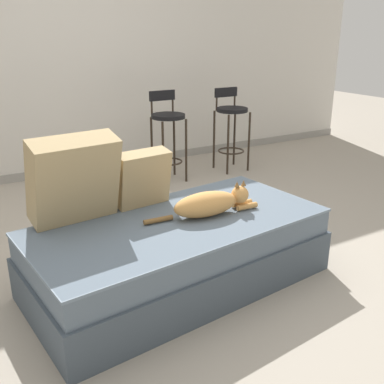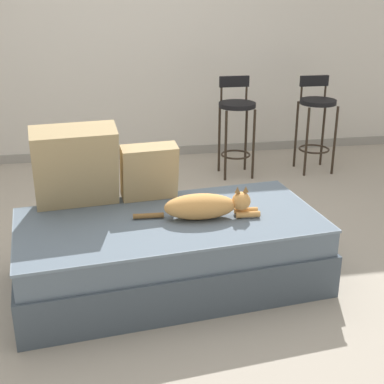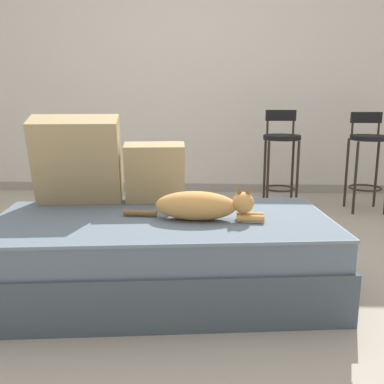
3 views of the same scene
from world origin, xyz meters
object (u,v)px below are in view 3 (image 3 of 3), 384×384
cat (202,206)px  bar_stool_by_doorway (368,151)px  couch (163,256)px  bar_stool_near_window (281,150)px  throw_pillow_corner (77,160)px  throw_pillow_middle (155,173)px

cat → bar_stool_by_doorway: size_ratio=0.82×
couch → bar_stool_near_window: (0.88, 1.87, 0.34)m
cat → bar_stool_near_window: size_ratio=0.81×
cat → throw_pillow_corner: bearing=157.4°
throw_pillow_middle → bar_stool_by_doorway: size_ratio=0.41×
bar_stool_near_window → cat: bearing=-109.6°
couch → throw_pillow_corner: (-0.53, 0.28, 0.47)m
bar_stool_by_doorway → couch: bearing=-131.7°
throw_pillow_middle → bar_stool_near_window: (0.96, 1.54, -0.05)m
throw_pillow_middle → bar_stool_near_window: bearing=58.0°
throw_pillow_middle → couch: bearing=-76.2°
cat → bar_stool_near_window: bearing=70.4°
throw_pillow_middle → bar_stool_near_window: 1.82m
throw_pillow_corner → bar_stool_near_window: size_ratio=0.57×
bar_stool_by_doorway → cat: bearing=-127.6°
cat → bar_stool_by_doorway: (1.46, 1.90, 0.05)m
bar_stool_by_doorway → bar_stool_near_window: bearing=180.0°
couch → bar_stool_by_doorway: (1.67, 1.87, 0.33)m
throw_pillow_middle → bar_stool_near_window: size_ratio=0.40×
bar_stool_near_window → bar_stool_by_doorway: bar_stool_near_window is taller
bar_stool_by_doorway → throw_pillow_middle: bearing=-138.6°
throw_pillow_middle → cat: throw_pillow_middle is taller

